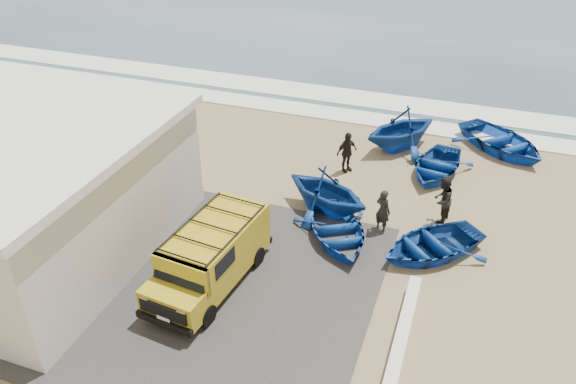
% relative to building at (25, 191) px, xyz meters
% --- Properties ---
extents(ground, '(160.00, 160.00, 0.00)m').
position_rel_building_xyz_m(ground, '(7.50, 2.00, -2.16)').
color(ground, '#937B55').
extents(slab, '(12.00, 10.00, 0.05)m').
position_rel_building_xyz_m(slab, '(5.50, -0.00, -2.14)').
color(slab, '#3B3836').
rests_on(slab, ground).
extents(surf_line, '(180.00, 1.60, 0.06)m').
position_rel_building_xyz_m(surf_line, '(7.50, 14.00, -2.13)').
color(surf_line, white).
rests_on(surf_line, ground).
extents(surf_wash, '(180.00, 2.20, 0.04)m').
position_rel_building_xyz_m(surf_wash, '(7.50, 16.50, -2.14)').
color(surf_wash, white).
rests_on(surf_wash, ground).
extents(building, '(8.40, 9.40, 4.30)m').
position_rel_building_xyz_m(building, '(0.00, 0.00, 0.00)').
color(building, silver).
rests_on(building, ground).
extents(parapet, '(0.35, 6.00, 0.55)m').
position_rel_building_xyz_m(parapet, '(12.50, -1.00, -1.89)').
color(parapet, silver).
rests_on(parapet, ground).
extents(van, '(2.33, 4.88, 2.02)m').
position_rel_building_xyz_m(van, '(6.48, 0.27, -1.08)').
color(van, gold).
rests_on(van, ground).
extents(boat_near_left, '(4.18, 4.57, 0.77)m').
position_rel_building_xyz_m(boat_near_left, '(9.54, 3.74, -1.78)').
color(boat_near_left, '#134499').
rests_on(boat_near_left, ground).
extents(boat_near_right, '(4.56, 4.57, 0.78)m').
position_rel_building_xyz_m(boat_near_right, '(12.71, 4.04, -1.77)').
color(boat_near_right, '#134499').
rests_on(boat_near_right, ground).
extents(boat_mid_left, '(4.35, 4.09, 1.83)m').
position_rel_building_xyz_m(boat_mid_left, '(8.68, 5.31, -1.25)').
color(boat_mid_left, '#134499').
rests_on(boat_mid_left, ground).
extents(boat_mid_right, '(3.21, 4.08, 0.76)m').
position_rel_building_xyz_m(boat_mid_right, '(12.18, 9.57, -1.78)').
color(boat_mid_right, '#134499').
rests_on(boat_mid_right, ground).
extents(boat_far_left, '(4.89, 4.97, 1.98)m').
position_rel_building_xyz_m(boat_far_left, '(10.35, 11.39, -1.17)').
color(boat_far_left, '#134499').
rests_on(boat_far_left, ground).
extents(boat_far_right, '(5.39, 5.33, 0.92)m').
position_rel_building_xyz_m(boat_far_right, '(14.66, 12.69, -1.71)').
color(boat_far_right, '#134499').
rests_on(boat_far_right, ground).
extents(fisherman_front, '(0.72, 0.63, 1.65)m').
position_rel_building_xyz_m(fisherman_front, '(10.87, 4.83, -1.34)').
color(fisherman_front, black).
rests_on(fisherman_front, ground).
extents(fisherman_middle, '(0.89, 1.03, 1.80)m').
position_rel_building_xyz_m(fisherman_middle, '(12.75, 6.13, -1.26)').
color(fisherman_middle, black).
rests_on(fisherman_middle, ground).
extents(fisherman_back, '(0.96, 1.08, 1.75)m').
position_rel_building_xyz_m(fisherman_back, '(8.59, 8.56, -1.29)').
color(fisherman_back, black).
rests_on(fisherman_back, ground).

